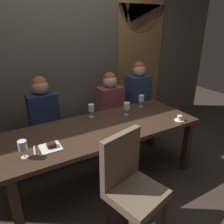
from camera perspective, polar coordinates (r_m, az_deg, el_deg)
ground at (r=2.86m, az=-2.06°, el=-17.18°), size 9.00×9.00×0.00m
back_wall_tiled at (r=3.34m, az=-12.91°, el=16.45°), size 6.00×0.12×3.00m
arched_door at (r=3.92m, az=7.37°, el=15.69°), size 0.90×0.05×2.55m
dining_table at (r=2.49m, az=-2.27°, el=-5.61°), size 2.20×0.84×0.74m
banquette_bench at (r=3.26m, az=-8.05°, el=-7.07°), size 2.50×0.44×0.45m
chair_near_side at (r=1.98m, az=4.68°, el=-17.57°), size 0.53×0.53×0.98m
diner_redhead at (r=2.89m, az=-17.77°, el=0.95°), size 0.36×0.24×0.78m
diner_bearded at (r=3.19m, az=-0.52°, el=3.70°), size 0.36×0.24×0.73m
diner_far_end at (r=3.48m, az=6.96°, el=6.00°), size 0.36×0.24×0.83m
wine_glass_near_left at (r=3.01m, az=7.75°, el=3.48°), size 0.08×0.08×0.16m
wine_glass_far_left at (r=2.71m, az=3.91°, el=1.46°), size 0.08×0.08×0.16m
wine_glass_far_right at (r=2.02m, az=-22.51°, el=-8.36°), size 0.08×0.08×0.16m
wine_glass_center_back at (r=2.66m, az=-5.54°, el=1.01°), size 0.08×0.08×0.16m
espresso_cup at (r=2.71m, az=17.40°, el=-1.64°), size 0.12×0.12×0.06m
dessert_plate at (r=2.13m, az=-15.82°, el=-8.78°), size 0.19×0.19×0.05m
fork_on_table at (r=2.14m, az=-19.77°, el=-9.47°), size 0.04×0.17×0.01m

